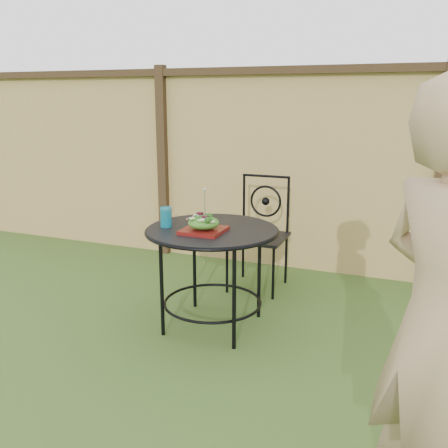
% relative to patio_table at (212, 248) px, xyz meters
% --- Properties ---
extents(ground, '(60.00, 60.00, 0.00)m').
position_rel_patio_table_xyz_m(ground, '(0.16, -0.73, -0.59)').
color(ground, '#2A4516').
rests_on(ground, ground).
extents(fence, '(8.00, 0.12, 1.90)m').
position_rel_patio_table_xyz_m(fence, '(0.16, 1.47, 0.36)').
color(fence, tan).
rests_on(fence, ground).
extents(patio_table, '(0.92, 0.92, 0.72)m').
position_rel_patio_table_xyz_m(patio_table, '(0.00, 0.00, 0.00)').
color(patio_table, black).
rests_on(patio_table, ground).
extents(patio_chair, '(0.46, 0.46, 0.95)m').
position_rel_patio_table_xyz_m(patio_chair, '(0.07, 0.88, -0.08)').
color(patio_chair, black).
rests_on(patio_chair, ground).
extents(diner, '(0.70, 0.73, 1.68)m').
position_rel_patio_table_xyz_m(diner, '(1.41, -1.32, 0.25)').
color(diner, '#A1805C').
rests_on(diner, ground).
extents(salad_plate, '(0.27, 0.27, 0.02)m').
position_rel_patio_table_xyz_m(salad_plate, '(-0.01, -0.11, 0.15)').
color(salad_plate, '#440A09').
rests_on(salad_plate, patio_table).
extents(salad, '(0.21, 0.21, 0.08)m').
position_rel_patio_table_xyz_m(salad, '(-0.01, -0.11, 0.20)').
color(salad, '#235614').
rests_on(salad, salad_plate).
extents(fork, '(0.01, 0.01, 0.18)m').
position_rel_patio_table_xyz_m(fork, '(-0.00, -0.11, 0.33)').
color(fork, silver).
rests_on(fork, salad).
extents(drinking_glass, '(0.08, 0.08, 0.14)m').
position_rel_patio_table_xyz_m(drinking_glass, '(-0.31, -0.08, 0.21)').
color(drinking_glass, '#0B6D83').
rests_on(drinking_glass, patio_table).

